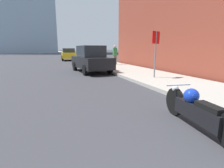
{
  "coord_description": "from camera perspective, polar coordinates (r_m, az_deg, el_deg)",
  "views": [
    {
      "loc": [
        -0.35,
        1.18,
        1.62
      ],
      "look_at": [
        1.25,
        5.5,
        0.68
      ],
      "focal_mm": 28.0,
      "sensor_mm": 36.0,
      "label": 1
    }
  ],
  "objects": [
    {
      "name": "parked_car_black",
      "position": [
        12.24,
        -6.91,
        8.01
      ],
      "size": [
        2.14,
        4.4,
        1.8
      ],
      "rotation": [
        0.0,
        0.0,
        0.08
      ],
      "color": "black",
      "rests_on": "ground_plane"
    },
    {
      "name": "stop_sign",
      "position": [
        9.19,
        14.05,
        11.82
      ],
      "size": [
        0.57,
        0.26,
        2.3
      ],
      "color": "slate",
      "rests_on": "sidewalk"
    },
    {
      "name": "motorcycle",
      "position": [
        3.95,
        26.07,
        -7.63
      ],
      "size": [
        0.64,
        2.35,
        0.8
      ],
      "rotation": [
        0.0,
        0.0,
        -0.15
      ],
      "color": "black",
      "rests_on": "ground_plane"
    },
    {
      "name": "parked_car_yellow",
      "position": [
        24.89,
        -13.96,
        9.39
      ],
      "size": [
        2.06,
        3.94,
        1.63
      ],
      "rotation": [
        0.0,
        0.0,
        -0.06
      ],
      "color": "gold",
      "rests_on": "ground_plane"
    },
    {
      "name": "sidewalk",
      "position": [
        39.24,
        -12.42,
        9.03
      ],
      "size": [
        3.27,
        240.0,
        0.15
      ],
      "color": "#9E998E",
      "rests_on": "ground_plane"
    },
    {
      "name": "pedestrian",
      "position": [
        16.48,
        0.96,
        9.62
      ],
      "size": [
        0.36,
        0.25,
        1.77
      ],
      "color": "brown",
      "rests_on": "sidewalk"
    },
    {
      "name": "brick_storefront",
      "position": [
        18.38,
        31.93,
        19.12
      ],
      "size": [
        13.44,
        12.59,
        9.13
      ],
      "color": "brown",
      "rests_on": "ground_plane"
    }
  ]
}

